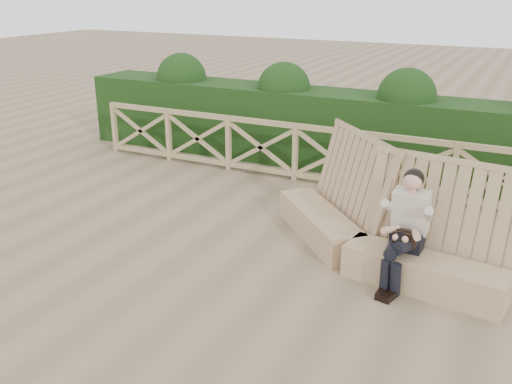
% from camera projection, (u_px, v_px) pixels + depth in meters
% --- Properties ---
extents(ground, '(60.00, 60.00, 0.00)m').
position_uv_depth(ground, '(240.00, 264.00, 7.60)').
color(ground, brown).
rests_on(ground, ground).
extents(bench, '(3.54, 2.27, 1.55)m').
position_uv_depth(bench, '(372.00, 233.00, 7.60)').
color(bench, '#9B8458').
rests_on(bench, ground).
extents(woman, '(0.44, 0.93, 1.46)m').
position_uv_depth(woman, '(406.00, 226.00, 6.90)').
color(woman, black).
rests_on(woman, ground).
extents(guardrail, '(10.10, 0.09, 1.10)m').
position_uv_depth(guardrail, '(331.00, 157.00, 10.34)').
color(guardrail, olive).
rests_on(guardrail, ground).
extents(hedge, '(12.00, 1.20, 1.50)m').
position_uv_depth(hedge, '(352.00, 132.00, 11.27)').
color(hedge, black).
rests_on(hedge, ground).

